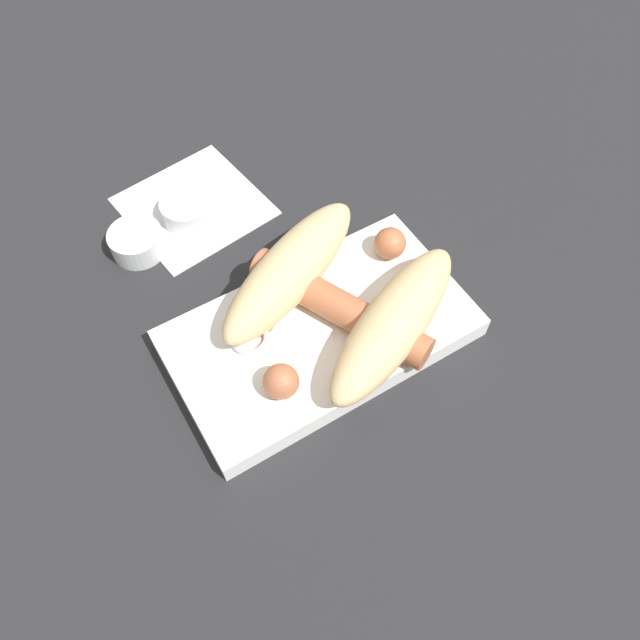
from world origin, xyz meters
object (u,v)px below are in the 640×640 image
(bread_roll, at_px, (342,295))
(sausage, at_px, (339,307))
(condiment_cup_far, at_px, (137,243))
(food_tray, at_px, (320,333))
(condiment_cup_near, at_px, (188,211))

(bread_roll, height_order, sausage, bread_roll)
(condiment_cup_far, bearing_deg, sausage, 122.98)
(food_tray, xyz_separation_m, bread_roll, (-0.03, -0.00, 0.04))
(food_tray, height_order, bread_roll, bread_roll)
(food_tray, height_order, condiment_cup_far, condiment_cup_far)
(food_tray, distance_m, condiment_cup_near, 0.21)
(sausage, height_order, condiment_cup_far, sausage)
(food_tray, xyz_separation_m, sausage, (-0.02, 0.00, 0.03))
(condiment_cup_near, bearing_deg, bread_roll, 108.62)
(food_tray, distance_m, sausage, 0.03)
(bread_roll, distance_m, condiment_cup_far, 0.23)
(condiment_cup_near, bearing_deg, condiment_cup_far, 11.45)
(food_tray, bearing_deg, condiment_cup_near, -78.55)
(food_tray, bearing_deg, bread_roll, -170.81)
(food_tray, relative_size, condiment_cup_far, 4.98)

